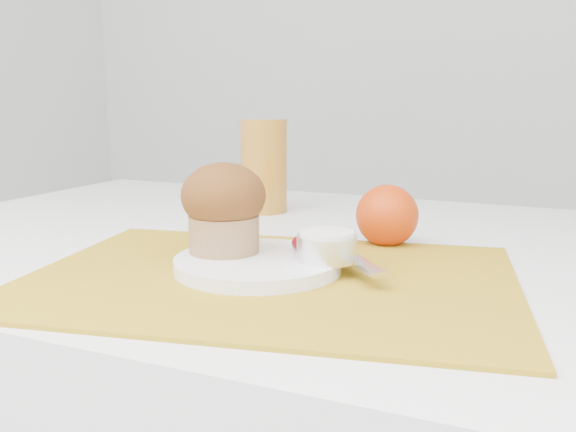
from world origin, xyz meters
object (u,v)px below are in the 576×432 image
at_px(juice_glass, 264,166).
at_px(orange, 387,216).
at_px(muffin, 224,206).
at_px(plate, 258,264).

bearing_deg(juice_glass, orange, -31.63).
bearing_deg(muffin, orange, 51.88).
bearing_deg(muffin, juice_glass, 108.92).
relative_size(orange, juice_glass, 0.52).
distance_m(juice_glass, muffin, 0.35).
bearing_deg(orange, muffin, -128.12).
xyz_separation_m(plate, muffin, (-0.05, 0.01, 0.06)).
height_order(orange, muffin, muffin).
bearing_deg(juice_glass, plate, -64.84).
relative_size(plate, orange, 2.28).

